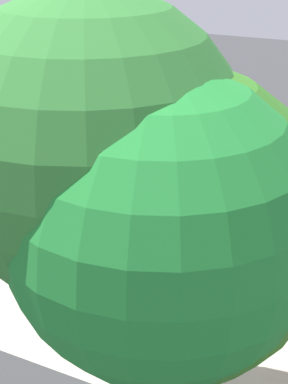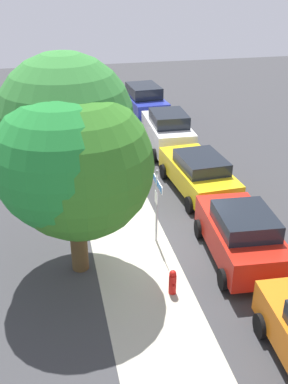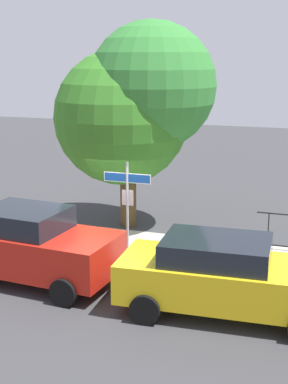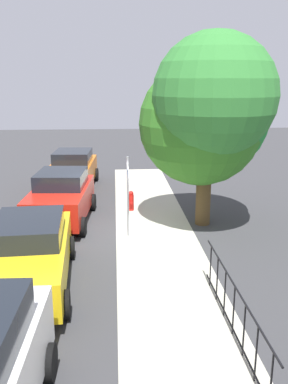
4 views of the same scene
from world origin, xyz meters
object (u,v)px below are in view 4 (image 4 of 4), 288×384
car_yellow (29,253)px  car_orange (73,170)px  fire_hydrant (131,201)px  street_sign (128,184)px  car_red (61,197)px  shade_tree (209,110)px

car_yellow → car_orange: bearing=175.5°
car_yellow → fire_hydrant: size_ratio=6.06×
street_sign → car_red: bearing=-124.5°
street_sign → car_red: (-1.59, -2.32, -0.85)m
car_orange → car_yellow: 9.60m
shade_tree → car_red: (-0.77, -5.02, -3.06)m
street_sign → car_yellow: bearing=-38.4°
car_red → fire_hydrant: size_ratio=5.45×
car_orange → car_yellow: car_orange is taller
street_sign → fire_hydrant: 3.08m
car_red → fire_hydrant: (-1.16, 2.52, -0.53)m
car_yellow → fire_hydrant: car_yellow is taller
street_sign → car_red: size_ratio=0.62×
street_sign → fire_hydrant: bearing=175.9°
car_orange → fire_hydrant: size_ratio=5.60×
car_yellow → street_sign: bearing=138.1°
shade_tree → fire_hydrant: (-1.92, -2.50, -3.59)m
shade_tree → car_red: size_ratio=1.51×
shade_tree → fire_hydrant: shade_tree is taller
car_orange → car_yellow: (9.60, -0.16, -0.03)m
street_sign → shade_tree: (-0.83, 2.70, 2.22)m
car_yellow → fire_hydrant: bearing=151.8°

